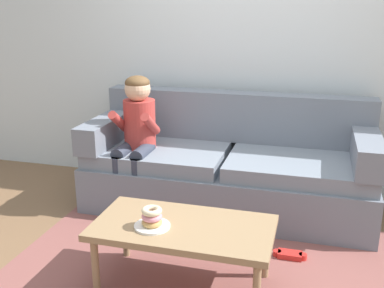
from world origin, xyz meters
name	(u,v)px	position (x,y,z in m)	size (l,w,h in m)	color
ground	(209,257)	(0.00, 0.00, 0.00)	(10.00, 10.00, 0.00)	brown
wall_back	(248,33)	(0.00, 1.40, 1.40)	(8.00, 0.10, 2.80)	silver
area_rug	(200,276)	(0.00, -0.25, 0.01)	(2.51, 1.84, 0.01)	brown
couch	(229,168)	(-0.04, 0.85, 0.34)	(2.30, 0.90, 0.92)	slate
coffee_table	(183,231)	(-0.07, -0.37, 0.37)	(1.06, 0.56, 0.41)	#937551
person_child	(136,130)	(-0.77, 0.64, 0.67)	(0.34, 0.58, 1.10)	#AD3833
plate	(152,226)	(-0.24, -0.44, 0.42)	(0.21, 0.21, 0.01)	white
donut	(152,222)	(-0.24, -0.44, 0.45)	(0.12, 0.12, 0.04)	tan
donut_second	(152,216)	(-0.24, -0.44, 0.48)	(0.12, 0.12, 0.04)	pink
donut_third	(152,211)	(-0.24, -0.44, 0.52)	(0.12, 0.12, 0.04)	beige
toy_controller	(290,256)	(0.53, 0.12, 0.03)	(0.23, 0.09, 0.05)	red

